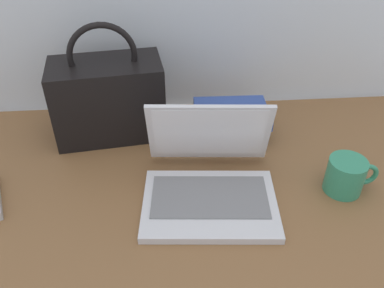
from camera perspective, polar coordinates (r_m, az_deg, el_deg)
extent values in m
cube|color=brown|center=(1.02, -1.94, -6.19)|extent=(1.60, 0.76, 0.03)
cube|color=silver|center=(0.94, 2.54, -8.57)|extent=(0.33, 0.24, 0.02)
cube|color=slate|center=(0.95, 2.53, -7.47)|extent=(0.28, 0.16, 0.00)
cube|color=silver|center=(0.98, 2.43, 1.59)|extent=(0.30, 0.10, 0.19)
cube|color=white|center=(0.98, 2.44, 1.48)|extent=(0.27, 0.08, 0.17)
cylinder|color=#338C66|center=(1.03, 20.91, -4.22)|extent=(0.09, 0.09, 0.09)
torus|color=#338C66|center=(1.05, 23.46, -4.00)|extent=(0.06, 0.01, 0.06)
cylinder|color=brown|center=(1.01, 21.38, -2.58)|extent=(0.08, 0.08, 0.00)
cube|color=black|center=(1.15, -11.74, 6.20)|extent=(0.32, 0.19, 0.22)
torus|color=black|center=(1.09, -12.59, 12.09)|extent=(0.18, 0.04, 0.18)
cube|color=#B23333|center=(1.17, 5.45, 2.05)|extent=(0.18, 0.14, 0.03)
cube|color=#3F7F4C|center=(1.16, 5.53, 3.17)|extent=(0.20, 0.14, 0.03)
cube|color=#334C99|center=(1.14, 5.61, 4.31)|extent=(0.21, 0.15, 0.03)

